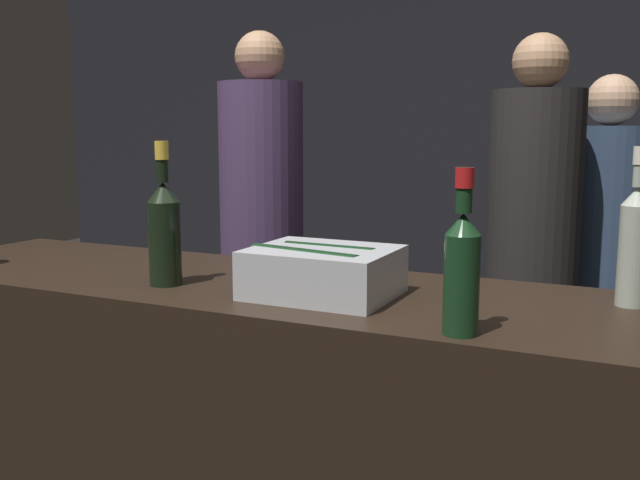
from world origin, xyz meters
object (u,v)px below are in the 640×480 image
(ice_bin_with_bottles, at_px, (322,270))
(champagne_bottle, at_px, (164,228))
(person_grey_polo, at_px, (262,220))
(person_in_hoodie, at_px, (532,237))
(white_wine_bottle, at_px, (635,241))
(person_blond_tee, at_px, (603,249))
(red_wine_bottle_burgundy, at_px, (462,265))

(ice_bin_with_bottles, height_order, champagne_bottle, champagne_bottle)
(champagne_bottle, bearing_deg, person_grey_polo, 108.56)
(person_in_hoodie, bearing_deg, white_wine_bottle, -59.59)
(champagne_bottle, distance_m, person_blond_tee, 2.00)
(person_blond_tee, bearing_deg, person_in_hoodie, -141.04)
(person_grey_polo, bearing_deg, ice_bin_with_bottles, -137.99)
(ice_bin_with_bottles, bearing_deg, person_blond_tee, 72.50)
(red_wine_bottle_burgundy, xyz_separation_m, person_blond_tee, (0.14, 1.86, -0.24))
(white_wine_bottle, distance_m, champagne_bottle, 1.14)
(ice_bin_with_bottles, distance_m, white_wine_bottle, 0.72)
(ice_bin_with_bottles, distance_m, red_wine_bottle_burgundy, 0.43)
(ice_bin_with_bottles, height_order, person_grey_polo, person_grey_polo)
(champagne_bottle, xyz_separation_m, person_in_hoodie, (0.71, 1.38, -0.17))
(champagne_bottle, distance_m, person_grey_polo, 1.26)
(white_wine_bottle, xyz_separation_m, person_blond_tee, (-0.15, 1.46, -0.25))
(champagne_bottle, relative_size, person_blond_tee, 0.23)
(white_wine_bottle, relative_size, person_in_hoodie, 0.21)
(ice_bin_with_bottles, height_order, person_in_hoodie, person_in_hoodie)
(ice_bin_with_bottles, bearing_deg, person_in_hoodie, 77.53)
(ice_bin_with_bottles, relative_size, white_wine_bottle, 0.97)
(white_wine_bottle, relative_size, red_wine_bottle_burgundy, 1.10)
(ice_bin_with_bottles, relative_size, champagne_bottle, 0.95)
(white_wine_bottle, height_order, person_in_hoodie, person_in_hoodie)
(person_in_hoodie, distance_m, person_grey_polo, 1.13)
(person_in_hoodie, relative_size, person_grey_polo, 0.97)
(champagne_bottle, bearing_deg, red_wine_bottle_burgundy, -8.36)
(ice_bin_with_bottles, xyz_separation_m, person_grey_polo, (-0.82, 1.12, -0.05))
(red_wine_bottle_burgundy, relative_size, person_blond_tee, 0.20)
(champagne_bottle, height_order, person_blond_tee, person_blond_tee)
(white_wine_bottle, relative_size, person_blond_tee, 0.22)
(ice_bin_with_bottles, height_order, person_blond_tee, person_blond_tee)
(champagne_bottle, xyz_separation_m, red_wine_bottle_burgundy, (0.81, -0.12, -0.01))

